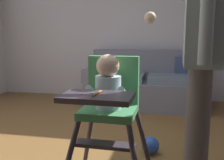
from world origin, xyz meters
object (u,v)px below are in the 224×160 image
(high_chair, at_px, (109,97))
(toy_ball_second, at_px, (150,145))
(couch, at_px, (147,84))
(adult_standing, at_px, (200,56))

(high_chair, height_order, toy_ball_second, high_chair)
(couch, height_order, high_chair, high_chair)
(couch, distance_m, high_chair, 2.40)
(couch, bearing_deg, toy_ball_second, 5.10)
(couch, relative_size, toy_ball_second, 11.30)
(high_chair, bearing_deg, toy_ball_second, 158.94)
(couch, xyz_separation_m, high_chair, (-0.10, -2.38, 0.33))
(adult_standing, bearing_deg, toy_ball_second, -62.08)
(high_chair, relative_size, toy_ball_second, 5.97)
(couch, relative_size, adult_standing, 1.08)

